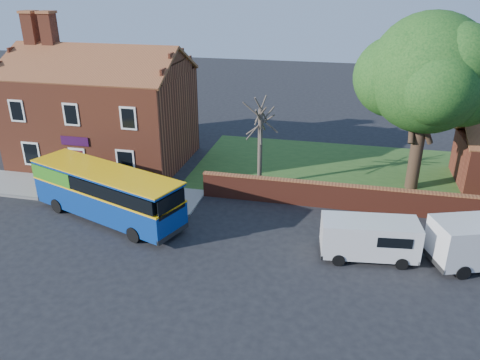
# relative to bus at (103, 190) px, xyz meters

# --- Properties ---
(ground) EXTENTS (120.00, 120.00, 0.00)m
(ground) POSITION_rel_bus_xyz_m (2.72, -2.93, -1.68)
(ground) COLOR black
(ground) RESTS_ON ground
(pavement) EXTENTS (18.00, 3.50, 0.12)m
(pavement) POSITION_rel_bus_xyz_m (-4.28, 2.82, -1.62)
(pavement) COLOR gray
(pavement) RESTS_ON ground
(kerb) EXTENTS (18.00, 0.15, 0.14)m
(kerb) POSITION_rel_bus_xyz_m (-4.28, 1.07, -1.61)
(kerb) COLOR slate
(kerb) RESTS_ON ground
(grass_strip) EXTENTS (26.00, 12.00, 0.04)m
(grass_strip) POSITION_rel_bus_xyz_m (15.72, 10.07, -1.66)
(grass_strip) COLOR #426B28
(grass_strip) RESTS_ON ground
(shop_building) EXTENTS (12.30, 8.13, 10.50)m
(shop_building) POSITION_rel_bus_xyz_m (-4.30, 8.57, 1.73)
(shop_building) COLOR brown
(shop_building) RESTS_ON ground
(boundary_wall) EXTENTS (22.00, 0.38, 1.60)m
(boundary_wall) POSITION_rel_bus_xyz_m (15.72, 4.07, -0.87)
(boundary_wall) COLOR maroon
(boundary_wall) RESTS_ON ground
(bus) EXTENTS (9.95, 5.62, 2.96)m
(bus) POSITION_rel_bus_xyz_m (0.00, 0.00, 0.00)
(bus) COLOR navy
(bus) RESTS_ON ground
(van_near) EXTENTS (4.80, 2.37, 2.03)m
(van_near) POSITION_rel_bus_xyz_m (14.69, -1.04, -0.55)
(van_near) COLOR silver
(van_near) RESTS_ON ground
(large_tree) EXTENTS (9.10, 7.20, 11.10)m
(large_tree) POSITION_rel_bus_xyz_m (17.75, 8.39, 5.58)
(large_tree) COLOR black
(large_tree) RESTS_ON ground
(bare_tree) EXTENTS (2.14, 2.54, 5.70)m
(bare_tree) POSITION_rel_bus_xyz_m (7.84, 6.39, 1.24)
(bare_tree) COLOR #4C4238
(bare_tree) RESTS_ON ground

